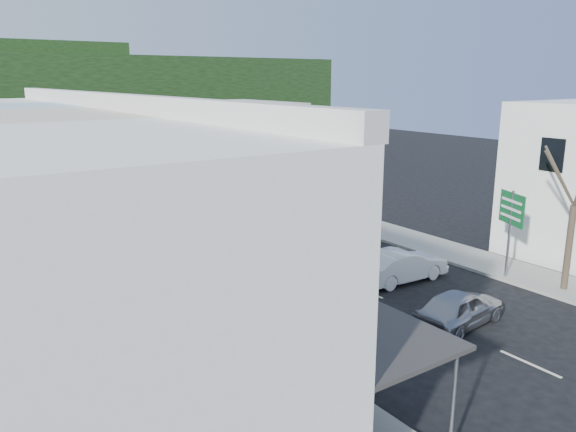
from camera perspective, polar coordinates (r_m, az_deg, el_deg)
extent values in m
plane|color=black|center=(25.31, 7.83, -7.52)|extent=(120.00, 120.00, 0.00)
cube|color=gray|center=(29.98, -16.41, -4.40)|extent=(3.00, 52.00, 0.15)
cube|color=gray|center=(37.18, 6.00, -0.41)|extent=(3.00, 52.00, 0.15)
cube|color=white|center=(13.32, -16.45, -9.51)|extent=(7.00, 9.00, 8.00)
cube|color=maroon|center=(15.31, -1.33, -9.64)|extent=(1.30, 7.65, 0.08)
cube|color=beige|center=(21.20, -23.83, -1.45)|extent=(7.00, 8.00, 8.00)
cube|color=#B00D0E|center=(22.50, -13.35, -2.30)|extent=(1.30, 6.80, 0.08)
cube|color=#A8C8D5|center=(27.96, -26.69, 1.71)|extent=(7.00, 6.00, 8.00)
cube|color=#195926|center=(28.96, -18.49, 0.93)|extent=(1.30, 5.10, 0.08)
cube|color=maroon|center=(35.15, -21.54, 2.84)|extent=(1.30, 5.95, 0.08)
cube|color=#B7B2A8|center=(54.76, -4.90, 7.82)|extent=(8.00, 12.00, 7.00)
cube|color=black|center=(82.89, -23.92, 10.46)|extent=(80.00, 24.00, 12.00)
imported|color=#FCED03|center=(31.25, -6.71, -0.36)|extent=(2.69, 11.64, 3.10)
imported|color=#A3A2A7|center=(22.42, 17.02, -8.97)|extent=(4.57, 2.26, 1.40)
imported|color=white|center=(26.56, 11.53, -5.03)|extent=(4.48, 1.99, 1.40)
imported|color=maroon|center=(23.93, -0.04, -6.86)|extent=(4.75, 2.29, 1.40)
imported|color=black|center=(34.59, -2.92, -0.36)|extent=(4.67, 2.31, 1.40)
imported|color=black|center=(43.34, -7.62, 2.43)|extent=(4.57, 2.25, 1.40)
imported|color=black|center=(41.19, -14.90, 1.49)|extent=(4.60, 2.37, 1.40)
imported|color=black|center=(23.04, -9.72, -7.10)|extent=(0.41, 0.60, 1.70)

